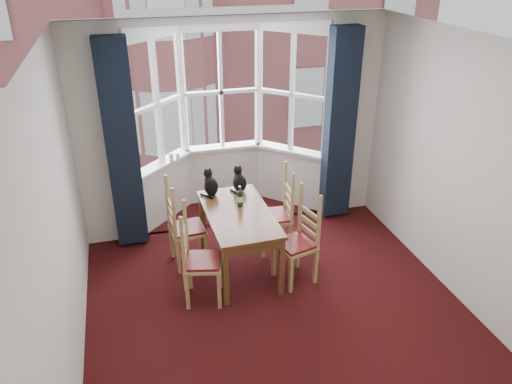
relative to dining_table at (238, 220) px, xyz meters
name	(u,v)px	position (x,y,z in m)	size (l,w,h in m)	color
floor	(285,326)	(0.21, -1.15, -0.67)	(4.50, 4.50, 0.00)	black
ceiling	(295,50)	(0.21, -1.15, 2.13)	(4.50, 4.50, 0.00)	white
wall_left	(57,238)	(-1.79, -1.15, 0.73)	(4.50, 4.50, 0.00)	silver
wall_right	(478,182)	(2.21, -1.15, 0.73)	(4.50, 4.50, 0.00)	silver
wall_back_pier_left	(102,140)	(-1.44, 1.10, 0.73)	(0.70, 0.12, 2.80)	silver
wall_back_pier_right	(350,117)	(1.86, 1.10, 0.73)	(0.70, 0.12, 2.80)	silver
bay_window	(225,116)	(0.21, 1.61, 0.73)	(2.76, 0.94, 2.80)	white
curtain_left	(122,147)	(-1.21, 0.92, 0.68)	(0.38, 0.22, 2.60)	black
curtain_right	(340,126)	(1.63, 0.92, 0.68)	(0.38, 0.22, 2.60)	black
dining_table	(238,220)	(0.00, 0.00, 0.00)	(0.76, 1.38, 0.77)	brown
chair_left_near	(195,263)	(-0.60, -0.44, -0.19)	(0.48, 0.50, 0.92)	tan
chair_left_far	(180,231)	(-0.66, 0.26, -0.19)	(0.43, 0.45, 0.92)	tan
chair_right_near	(302,243)	(0.65, -0.38, -0.19)	(0.49, 0.51, 0.92)	tan
chair_right_far	(281,216)	(0.62, 0.27, -0.19)	(0.44, 0.45, 0.92)	tan
cat_left	(211,185)	(-0.22, 0.54, 0.23)	(0.22, 0.27, 0.34)	black
cat_right	(239,181)	(0.15, 0.55, 0.22)	(0.18, 0.25, 0.33)	black
wine_bottle	(240,198)	(0.05, 0.14, 0.21)	(0.07, 0.07, 0.26)	black
candle_tall	(171,157)	(-0.59, 1.45, 0.27)	(0.06, 0.06, 0.12)	white
candle_short	(178,157)	(-0.50, 1.48, 0.26)	(0.06, 0.06, 0.10)	white
street	(140,92)	(0.21, 31.10, -6.67)	(80.00, 80.00, 0.00)	#333335
tenement_building	(153,8)	(0.21, 12.86, 0.93)	(18.40, 7.80, 15.20)	#A35754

